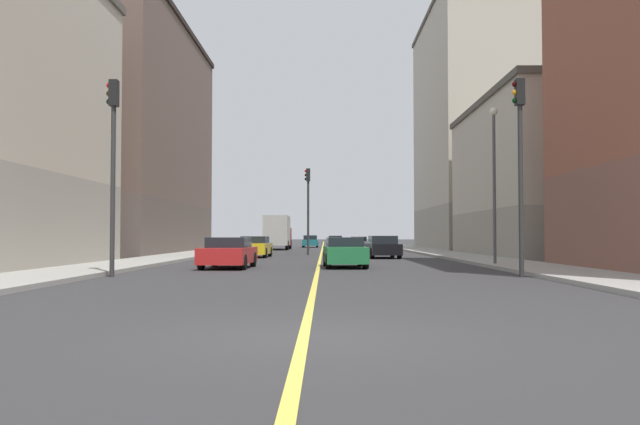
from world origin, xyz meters
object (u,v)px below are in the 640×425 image
(building_left_mid, at_px, (543,178))
(traffic_light_left_near, at_px, (520,150))
(building_left_far, at_px, (471,131))
(box_truck, at_px, (278,232))
(car_white, at_px, (359,242))
(traffic_light_median_far, at_px, (308,199))
(building_right_midblock, at_px, (131,138))
(car_yellow, at_px, (255,247))
(car_green, at_px, (345,252))
(car_blue, at_px, (335,241))
(street_lamp_left_near, at_px, (494,168))
(car_red, at_px, (229,253))
(car_teal, at_px, (310,242))
(car_black, at_px, (383,247))
(traffic_light_right_near, at_px, (113,151))

(building_left_mid, distance_m, traffic_light_left_near, 22.63)
(building_left_far, xyz_separation_m, box_truck, (-19.13, -1.45, -10.13))
(car_white, bearing_deg, traffic_light_median_far, -101.77)
(building_right_midblock, distance_m, traffic_light_median_far, 15.33)
(car_white, height_order, car_yellow, car_yellow)
(traffic_light_left_near, relative_size, traffic_light_median_far, 1.09)
(car_green, xyz_separation_m, car_blue, (0.39, 50.45, -0.01))
(street_lamp_left_near, distance_m, box_truck, 35.73)
(box_truck, bearing_deg, traffic_light_median_far, -78.64)
(traffic_light_left_near, height_order, car_red, traffic_light_left_near)
(street_lamp_left_near, height_order, box_truck, street_lamp_left_near)
(car_yellow, distance_m, car_red, 13.42)
(car_red, bearing_deg, car_teal, 86.97)
(car_red, bearing_deg, street_lamp_left_near, 6.42)
(car_red, xyz_separation_m, car_black, (7.69, 12.15, 0.01))
(traffic_light_right_near, relative_size, car_yellow, 1.56)
(building_left_far, xyz_separation_m, traffic_light_right_near, (-21.73, -42.09, -7.54))
(traffic_light_right_near, distance_m, car_black, 21.28)
(car_yellow, distance_m, box_truck, 21.40)
(car_blue, xyz_separation_m, car_yellow, (-5.73, -37.66, 0.01))
(car_red, bearing_deg, traffic_light_median_far, 80.73)
(traffic_light_left_near, bearing_deg, street_lamp_left_near, 81.95)
(car_red, bearing_deg, building_right_midblock, 116.49)
(traffic_light_left_near, height_order, traffic_light_median_far, traffic_light_left_near)
(building_right_midblock, relative_size, traffic_light_median_far, 3.88)
(traffic_light_left_near, height_order, box_truck, traffic_light_left_near)
(car_yellow, bearing_deg, car_green, -67.33)
(building_left_mid, distance_m, car_blue, 38.42)
(car_white, distance_m, car_black, 28.78)
(building_left_mid, height_order, car_black, building_left_mid)
(traffic_light_median_far, bearing_deg, building_right_midblock, 163.54)
(traffic_light_median_far, bearing_deg, street_lamp_left_near, -62.02)
(car_green, height_order, car_teal, car_teal)
(car_green, bearing_deg, traffic_light_left_near, -48.60)
(traffic_light_right_near, xyz_separation_m, traffic_light_median_far, (6.00, 23.77, -0.32))
(traffic_light_median_far, height_order, car_white, traffic_light_median_far)
(car_blue, bearing_deg, traffic_light_median_far, -94.26)
(traffic_light_median_far, xyz_separation_m, car_teal, (-0.48, 28.20, -3.29))
(car_red, distance_m, box_truck, 34.81)
(building_right_midblock, distance_m, box_truck, 18.06)
(building_left_mid, distance_m, building_right_midblock, 30.62)
(car_red, bearing_deg, car_green, 7.25)
(box_truck, bearing_deg, traffic_light_left_near, -74.60)
(building_right_midblock, relative_size, street_lamp_left_near, 3.39)
(building_left_mid, relative_size, car_red, 4.18)
(building_left_mid, height_order, traffic_light_right_near, building_left_mid)
(traffic_light_left_near, bearing_deg, building_left_far, 79.32)
(car_blue, height_order, car_red, car_blue)
(building_left_mid, xyz_separation_m, street_lamp_left_near, (-6.92, -14.00, -0.79))
(car_blue, bearing_deg, building_left_far, -48.21)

